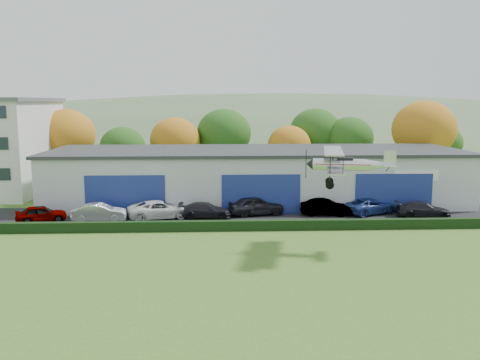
{
  "coord_description": "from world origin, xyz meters",
  "views": [
    {
      "loc": [
        1.12,
        -23.07,
        10.01
      ],
      "look_at": [
        2.71,
        12.65,
        4.55
      ],
      "focal_mm": 38.6,
      "sensor_mm": 36.0,
      "label": 1
    }
  ],
  "objects_px": {
    "car_1": "(100,213)",
    "car_4": "(256,206)",
    "car_6": "(371,206)",
    "biplane": "(346,163)",
    "car_5": "(326,207)",
    "car_7": "(423,210)",
    "car_3": "(206,210)",
    "hangar": "(256,175)",
    "car_2": "(160,210)",
    "car_0": "(41,214)"
  },
  "relations": [
    {
      "from": "car_0",
      "to": "car_5",
      "type": "height_order",
      "value": "car_5"
    },
    {
      "from": "car_1",
      "to": "car_6",
      "type": "bearing_deg",
      "value": -87.01
    },
    {
      "from": "car_3",
      "to": "car_4",
      "type": "bearing_deg",
      "value": -76.49
    },
    {
      "from": "car_1",
      "to": "car_6",
      "type": "height_order",
      "value": "car_1"
    },
    {
      "from": "car_5",
      "to": "car_7",
      "type": "distance_m",
      "value": 8.4
    },
    {
      "from": "car_1",
      "to": "car_2",
      "type": "relative_size",
      "value": 0.82
    },
    {
      "from": "car_0",
      "to": "car_5",
      "type": "distance_m",
      "value": 24.31
    },
    {
      "from": "car_4",
      "to": "car_6",
      "type": "relative_size",
      "value": 0.97
    },
    {
      "from": "hangar",
      "to": "car_1",
      "type": "xyz_separation_m",
      "value": [
        -13.73,
        -8.32,
        -1.86
      ]
    },
    {
      "from": "car_2",
      "to": "car_3",
      "type": "distance_m",
      "value": 3.9
    },
    {
      "from": "hangar",
      "to": "biplane",
      "type": "height_order",
      "value": "biplane"
    },
    {
      "from": "hangar",
      "to": "car_1",
      "type": "distance_m",
      "value": 16.16
    },
    {
      "from": "car_3",
      "to": "hangar",
      "type": "bearing_deg",
      "value": -32.11
    },
    {
      "from": "car_3",
      "to": "car_7",
      "type": "bearing_deg",
      "value": -90.28
    },
    {
      "from": "car_1",
      "to": "car_7",
      "type": "distance_m",
      "value": 27.72
    },
    {
      "from": "car_7",
      "to": "biplane",
      "type": "relative_size",
      "value": 0.67
    },
    {
      "from": "car_6",
      "to": "car_7",
      "type": "relative_size",
      "value": 1.09
    },
    {
      "from": "car_4",
      "to": "biplane",
      "type": "distance_m",
      "value": 12.65
    },
    {
      "from": "car_5",
      "to": "car_1",
      "type": "bearing_deg",
      "value": 100.47
    },
    {
      "from": "hangar",
      "to": "car_6",
      "type": "relative_size",
      "value": 8.1
    },
    {
      "from": "car_1",
      "to": "car_4",
      "type": "bearing_deg",
      "value": -83.69
    },
    {
      "from": "car_2",
      "to": "hangar",
      "type": "bearing_deg",
      "value": -66.34
    },
    {
      "from": "car_2",
      "to": "car_6",
      "type": "height_order",
      "value": "car_2"
    },
    {
      "from": "car_0",
      "to": "car_1",
      "type": "bearing_deg",
      "value": -111.35
    },
    {
      "from": "car_5",
      "to": "biplane",
      "type": "relative_size",
      "value": 0.64
    },
    {
      "from": "car_6",
      "to": "car_7",
      "type": "distance_m",
      "value": 4.43
    },
    {
      "from": "car_2",
      "to": "car_4",
      "type": "relative_size",
      "value": 1.13
    },
    {
      "from": "car_2",
      "to": "car_5",
      "type": "xyz_separation_m",
      "value": [
        14.46,
        0.52,
        -0.04
      ]
    },
    {
      "from": "car_3",
      "to": "car_0",
      "type": "bearing_deg",
      "value": 94.69
    },
    {
      "from": "biplane",
      "to": "car_2",
      "type": "bearing_deg",
      "value": 156.58
    },
    {
      "from": "car_5",
      "to": "car_6",
      "type": "relative_size",
      "value": 0.88
    },
    {
      "from": "car_6",
      "to": "biplane",
      "type": "distance_m",
      "value": 12.64
    },
    {
      "from": "car_1",
      "to": "car_2",
      "type": "bearing_deg",
      "value": -81.18
    },
    {
      "from": "car_7",
      "to": "car_0",
      "type": "bearing_deg",
      "value": 99.38
    },
    {
      "from": "hangar",
      "to": "car_4",
      "type": "distance_m",
      "value": 6.72
    },
    {
      "from": "car_3",
      "to": "car_6",
      "type": "bearing_deg",
      "value": -84.74
    },
    {
      "from": "car_0",
      "to": "car_2",
      "type": "bearing_deg",
      "value": -105.51
    },
    {
      "from": "car_2",
      "to": "car_7",
      "type": "xyz_separation_m",
      "value": [
        22.79,
        -0.55,
        -0.1
      ]
    },
    {
      "from": "car_3",
      "to": "car_6",
      "type": "height_order",
      "value": "car_6"
    },
    {
      "from": "car_0",
      "to": "car_4",
      "type": "distance_m",
      "value": 18.24
    },
    {
      "from": "car_1",
      "to": "car_4",
      "type": "distance_m",
      "value": 13.4
    },
    {
      "from": "car_1",
      "to": "hangar",
      "type": "bearing_deg",
      "value": -60.42
    },
    {
      "from": "car_4",
      "to": "car_5",
      "type": "relative_size",
      "value": 1.11
    },
    {
      "from": "car_6",
      "to": "biplane",
      "type": "bearing_deg",
      "value": 129.75
    },
    {
      "from": "car_2",
      "to": "car_6",
      "type": "xyz_separation_m",
      "value": [
        18.63,
        0.99,
        -0.07
      ]
    },
    {
      "from": "car_2",
      "to": "car_3",
      "type": "bearing_deg",
      "value": -106.66
    },
    {
      "from": "hangar",
      "to": "car_2",
      "type": "relative_size",
      "value": 7.37
    },
    {
      "from": "car_1",
      "to": "car_2",
      "type": "height_order",
      "value": "car_2"
    },
    {
      "from": "car_6",
      "to": "biplane",
      "type": "xyz_separation_m",
      "value": [
        -5.01,
        -10.41,
        5.12
      ]
    },
    {
      "from": "car_2",
      "to": "car_6",
      "type": "bearing_deg",
      "value": -103.38
    }
  ]
}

